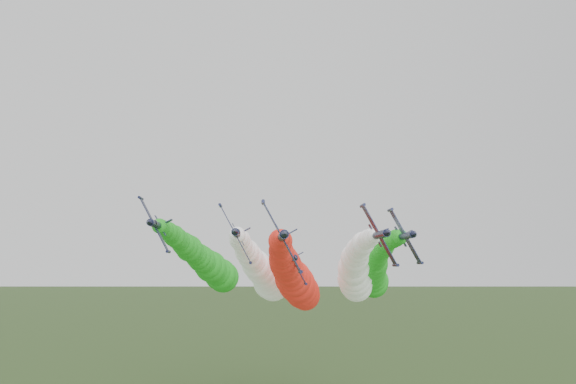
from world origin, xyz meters
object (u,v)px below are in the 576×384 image
at_px(jet_inner_left, 264,273).
at_px(jet_outer_right, 375,270).
at_px(jet_inner_right, 355,274).
at_px(jet_trail, 299,285).
at_px(jet_lead, 294,278).
at_px(jet_outer_left, 207,264).

distance_m(jet_inner_left, jet_outer_right, 25.22).
height_order(jet_inner_right, jet_trail, jet_inner_right).
height_order(jet_lead, jet_inner_left, jet_inner_left).
distance_m(jet_inner_left, jet_inner_right, 19.97).
height_order(jet_outer_left, jet_trail, jet_outer_left).
bearing_deg(jet_outer_right, jet_inner_left, -173.57).
relative_size(jet_inner_right, jet_trail, 1.00).
bearing_deg(jet_outer_right, jet_lead, -137.01).
distance_m(jet_outer_right, jet_trail, 18.56).
height_order(jet_inner_right, jet_outer_right, jet_outer_right).
bearing_deg(jet_outer_left, jet_lead, -47.15).
xyz_separation_m(jet_lead, jet_outer_right, (19.37, 18.06, 1.20)).
bearing_deg(jet_lead, jet_trail, 83.92).
distance_m(jet_inner_right, jet_trail, 19.04).
distance_m(jet_lead, jet_trail, 25.73).
height_order(jet_outer_right, jet_trail, jet_outer_right).
distance_m(jet_inner_right, jet_outer_left, 33.41).
distance_m(jet_lead, jet_outer_right, 26.51).
xyz_separation_m(jet_inner_right, jet_trail, (-10.91, 15.33, -2.88)).
bearing_deg(jet_lead, jet_outer_left, 132.85).
bearing_deg(jet_lead, jet_inner_right, 36.71).
relative_size(jet_lead, jet_outer_left, 1.00).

